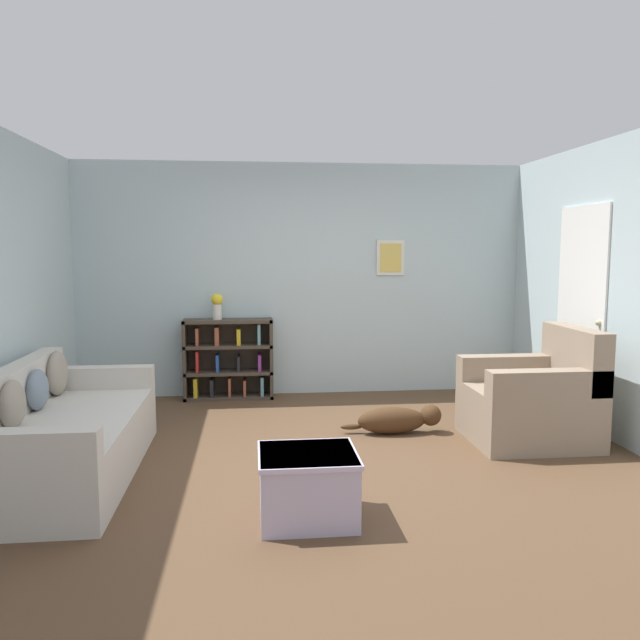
% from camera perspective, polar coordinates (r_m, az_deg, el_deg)
% --- Properties ---
extents(ground_plane, '(14.00, 14.00, 0.00)m').
position_cam_1_polar(ground_plane, '(5.12, 0.49, -12.28)').
color(ground_plane, brown).
extents(wall_back, '(5.60, 0.13, 2.60)m').
position_cam_1_polar(wall_back, '(7.09, -1.58, 3.70)').
color(wall_back, silver).
rests_on(wall_back, ground_plane).
extents(wall_right, '(0.16, 5.00, 2.60)m').
position_cam_1_polar(wall_right, '(5.75, 26.61, 2.28)').
color(wall_right, silver).
rests_on(wall_right, ground_plane).
extents(couch, '(0.94, 2.09, 0.82)m').
position_cam_1_polar(couch, '(4.95, -22.81, -9.77)').
color(couch, beige).
rests_on(couch, ground_plane).
extents(bookshelf, '(0.97, 0.29, 0.88)m').
position_cam_1_polar(bookshelf, '(6.98, -8.36, -3.61)').
color(bookshelf, '#42382D').
rests_on(bookshelf, ground_plane).
extents(recliner_chair, '(0.99, 0.88, 0.98)m').
position_cam_1_polar(recliner_chair, '(5.69, 19.03, -7.01)').
color(recliner_chair, gray).
rests_on(recliner_chair, ground_plane).
extents(coffee_table, '(0.60, 0.55, 0.42)m').
position_cam_1_polar(coffee_table, '(3.93, -1.14, -14.73)').
color(coffee_table, '#BCB2D1').
rests_on(coffee_table, ground_plane).
extents(dog, '(0.91, 0.22, 0.25)m').
position_cam_1_polar(dog, '(5.70, 7.16, -9.02)').
color(dog, '#472D19').
rests_on(dog, ground_plane).
extents(vase, '(0.13, 0.13, 0.28)m').
position_cam_1_polar(vase, '(6.88, -9.39, 1.38)').
color(vase, silver).
rests_on(vase, bookshelf).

